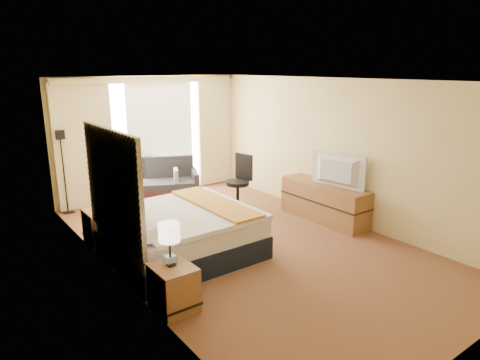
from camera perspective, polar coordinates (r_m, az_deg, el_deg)
floor at (r=7.06m, az=0.77°, el=-8.39°), size 4.20×7.00×0.02m
ceiling at (r=6.49m, az=0.85°, el=13.20°), size 4.20×7.00×0.02m
wall_back at (r=9.62m, az=-12.03°, el=5.67°), size 4.20×0.02×2.60m
wall_front at (r=4.53m, az=29.00°, el=-6.32°), size 4.20×0.02×2.60m
wall_left at (r=5.67m, az=-16.30°, el=-0.99°), size 0.02×7.00×2.60m
wall_right at (r=8.08m, az=12.75°, el=3.90°), size 0.02×7.00×2.60m
headboard at (r=5.87m, az=-16.62°, el=-0.68°), size 0.06×1.85×1.50m
nightstand_left at (r=5.24m, az=-8.82°, el=-14.03°), size 0.45×0.52×0.55m
nightstand_right at (r=7.36m, az=-18.08°, el=-5.87°), size 0.45×0.52×0.55m
media_dresser at (r=8.11m, az=11.11°, el=-2.90°), size 0.50×1.80×0.70m
window at (r=9.70m, az=-10.62°, el=5.93°), size 2.30×0.02×2.30m
curtains at (r=9.50m, az=-11.79°, el=6.23°), size 4.12×0.19×2.56m
bed at (r=6.57m, az=-7.88°, el=-6.94°), size 2.05×1.88×1.00m
loveseat at (r=9.39m, az=-10.06°, el=-0.74°), size 1.62×1.29×0.89m
floor_lamp at (r=8.84m, az=-22.64°, el=3.08°), size 0.21×0.21×1.63m
desk_chair at (r=8.66m, az=-0.05°, el=-0.54°), size 0.53×0.53×1.09m
lamp_left at (r=4.97m, az=-9.43°, el=-7.01°), size 0.25×0.25×0.52m
lamp_right at (r=7.19m, az=-18.20°, el=-0.65°), size 0.25×0.25×0.52m
tissue_box at (r=5.15m, az=-9.30°, el=-10.48°), size 0.12×0.12×0.11m
telephone at (r=7.39m, az=-17.92°, el=-3.25°), size 0.19×0.16×0.06m
television at (r=7.73m, az=12.57°, el=1.18°), size 0.32×1.07×0.61m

